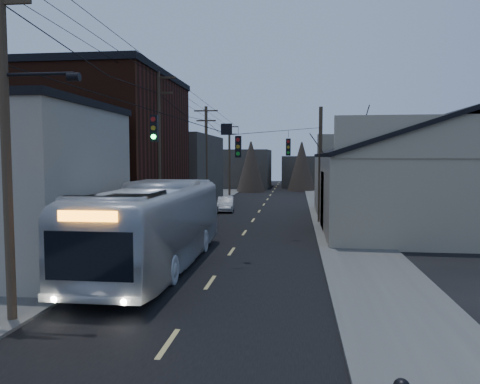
% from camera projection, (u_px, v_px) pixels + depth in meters
% --- Properties ---
extents(ground, '(160.00, 160.00, 0.00)m').
position_uv_depth(ground, '(143.00, 380.00, 10.22)').
color(ground, black).
rests_on(ground, ground).
extents(road_surface, '(9.00, 110.00, 0.02)m').
position_uv_depth(road_surface, '(257.00, 214.00, 39.92)').
color(road_surface, black).
rests_on(road_surface, ground).
extents(sidewalk_left, '(4.00, 110.00, 0.12)m').
position_uv_depth(sidewalk_left, '(183.00, 212.00, 40.70)').
color(sidewalk_left, '#474744').
rests_on(sidewalk_left, ground).
extents(sidewalk_right, '(4.00, 110.00, 0.12)m').
position_uv_depth(sidewalk_right, '(335.00, 215.00, 39.14)').
color(sidewalk_right, '#474744').
rests_on(sidewalk_right, ground).
extents(building_clapboard, '(8.00, 8.00, 7.00)m').
position_uv_depth(building_clapboard, '(7.00, 189.00, 19.95)').
color(building_clapboard, gray).
rests_on(building_clapboard, ground).
extents(building_brick, '(10.00, 12.00, 10.00)m').
position_uv_depth(building_brick, '(94.00, 155.00, 30.84)').
color(building_brick, black).
rests_on(building_brick, ground).
extents(building_left_far, '(9.00, 14.00, 7.00)m').
position_uv_depth(building_left_far, '(168.00, 171.00, 46.74)').
color(building_left_far, '#37332C').
rests_on(building_left_far, ground).
extents(warehouse, '(16.16, 20.60, 7.73)m').
position_uv_depth(warehouse, '(434.00, 188.00, 33.21)').
color(warehouse, gray).
rests_on(warehouse, ground).
extents(building_far_left, '(10.00, 12.00, 6.00)m').
position_uv_depth(building_far_left, '(238.00, 169.00, 75.06)').
color(building_far_left, '#37332C').
rests_on(building_far_left, ground).
extents(building_far_right, '(12.00, 14.00, 5.00)m').
position_uv_depth(building_far_right, '(319.00, 171.00, 78.49)').
color(building_far_right, '#37332C').
rests_on(building_far_right, ground).
extents(bare_tree, '(0.40, 0.40, 7.20)m').
position_uv_depth(bare_tree, '(349.00, 178.00, 28.97)').
color(bare_tree, black).
rests_on(bare_tree, ground).
extents(utility_lines, '(11.24, 45.28, 10.50)m').
position_uv_depth(utility_lines, '(208.00, 156.00, 34.12)').
color(utility_lines, '#382B1E').
rests_on(utility_lines, ground).
extents(bus, '(3.18, 13.53, 3.77)m').
position_uv_depth(bus, '(156.00, 225.00, 20.44)').
color(bus, silver).
rests_on(bus, ground).
extents(parked_car, '(1.79, 4.06, 1.30)m').
position_uv_depth(parked_car, '(226.00, 204.00, 41.89)').
color(parked_car, '#ABAEB3').
rests_on(parked_car, ground).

